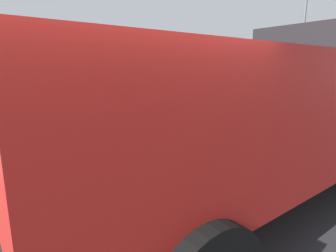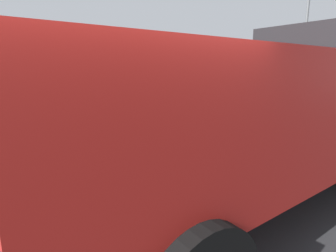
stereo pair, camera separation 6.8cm
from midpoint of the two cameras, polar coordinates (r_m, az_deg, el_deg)
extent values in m
cube|color=#99968E|center=(9.08, -29.29, -3.04)|extent=(36.00, 5.00, 0.15)
cylinder|color=red|center=(7.84, -29.22, -2.48)|extent=(0.23, 0.23, 0.58)
sphere|color=red|center=(7.77, -29.49, 0.07)|extent=(0.27, 0.27, 0.27)
cylinder|color=red|center=(7.62, -29.11, -2.31)|extent=(0.11, 0.19, 0.11)
cylinder|color=red|center=(8.03, -29.44, -1.68)|extent=(0.11, 0.19, 0.11)
cylinder|color=red|center=(7.63, -29.05, -2.82)|extent=(0.13, 0.19, 0.13)
torus|color=black|center=(7.39, -31.54, -1.03)|extent=(1.24, 0.63, 1.21)
cylinder|color=gray|center=(8.09, -4.90, 5.53)|extent=(0.06, 0.06, 2.27)
cylinder|color=red|center=(8.00, -4.85, 10.90)|extent=(0.76, 0.02, 0.76)
cube|color=red|center=(3.58, 7.80, 2.33)|extent=(4.86, 2.62, 1.60)
cube|color=black|center=(6.58, 31.29, 7.73)|extent=(2.06, 2.55, 2.20)
cube|color=black|center=(4.63, 17.39, -7.79)|extent=(7.02, 1.08, 0.24)
cylinder|color=black|center=(7.17, 20.28, -2.00)|extent=(1.11, 0.33, 1.10)
cylinder|color=black|center=(4.31, -16.77, -10.95)|extent=(1.11, 0.33, 1.10)
cylinder|color=#595B5E|center=(14.33, 26.80, 15.74)|extent=(0.12, 0.12, 6.56)
camera|label=1|loc=(0.03, -89.69, 0.07)|focal=29.14mm
camera|label=2|loc=(0.03, 90.31, -0.07)|focal=29.14mm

